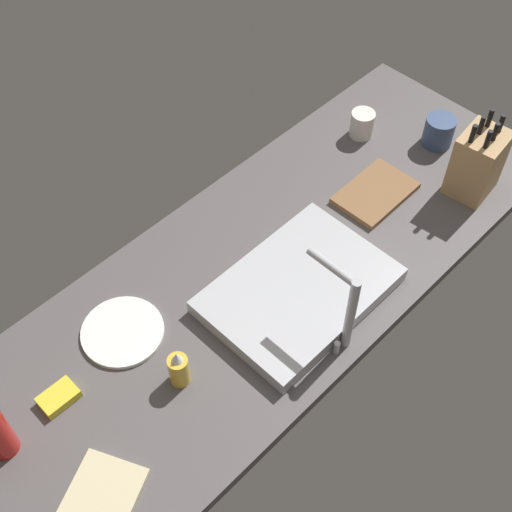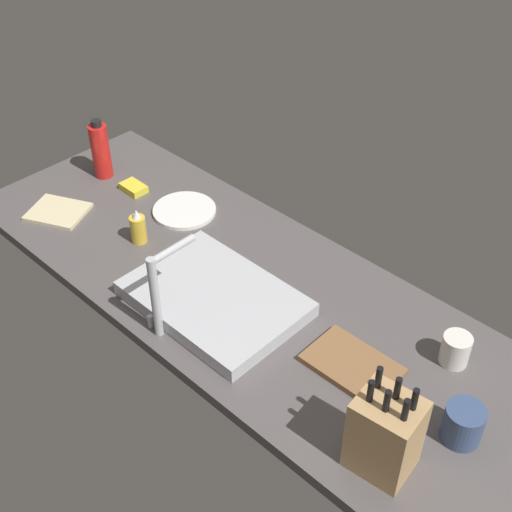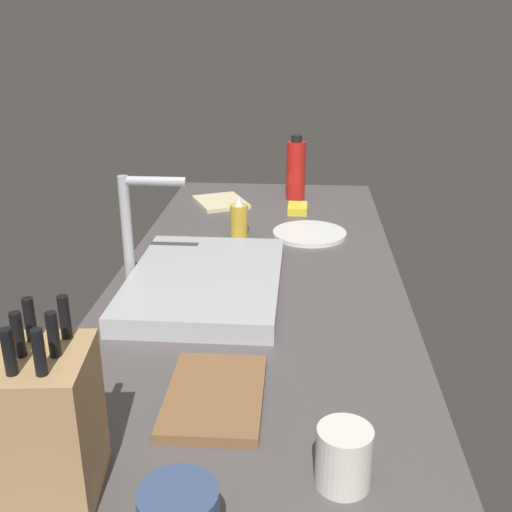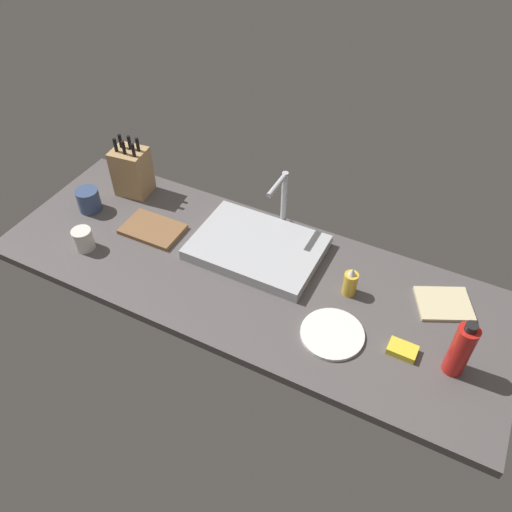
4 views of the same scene
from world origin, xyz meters
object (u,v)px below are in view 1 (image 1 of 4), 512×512
object	(u,v)px
soap_bottle	(179,369)
dish_towel	(101,498)
coffee_mug	(439,131)
sink_basin	(299,290)
faucet	(345,304)
ceramic_cup	(362,124)
cutting_board	(375,193)
dish_sponge	(59,397)
dinner_plate	(123,332)
knife_block	(477,163)

from	to	relation	value
soap_bottle	dish_towel	size ratio (longest dim) A/B	0.66
dish_towel	coffee_mug	bearing A→B (deg)	-174.27
sink_basin	faucet	world-z (taller)	faucet
coffee_mug	ceramic_cup	distance (cm)	23.34
cutting_board	soap_bottle	world-z (taller)	soap_bottle
sink_basin	ceramic_cup	distance (cm)	65.16
faucet	dish_sponge	xyz separation A→B (cm)	(58.41, -35.84, -14.16)
cutting_board	dinner_plate	size ratio (longest dim) A/B	1.11
cutting_board	knife_block	bearing A→B (deg)	140.28
cutting_board	soap_bottle	size ratio (longest dim) A/B	1.97
dinner_plate	dish_towel	world-z (taller)	same
dinner_plate	coffee_mug	world-z (taller)	coffee_mug
sink_basin	coffee_mug	world-z (taller)	coffee_mug
faucet	knife_block	xyz separation A→B (cm)	(-65.98, -6.30, -4.99)
faucet	ceramic_cup	world-z (taller)	faucet
ceramic_cup	coffee_mug	bearing A→B (deg)	125.12
faucet	dinner_plate	bearing A→B (deg)	-47.26
dish_towel	dish_sponge	size ratio (longest dim) A/B	2.00
dish_towel	ceramic_cup	xyz separation A→B (cm)	(-127.55, -33.24, 3.67)
dinner_plate	dish_sponge	size ratio (longest dim) A/B	2.31
faucet	cutting_board	xyz separation A→B (cm)	(-44.50, -24.14, -14.46)
knife_block	dish_sponge	world-z (taller)	knife_block
soap_bottle	dinner_plate	bearing A→B (deg)	-85.63
dinner_plate	ceramic_cup	world-z (taller)	ceramic_cup
cutting_board	ceramic_cup	xyz separation A→B (cm)	(-17.20, -19.48, 3.37)
dish_towel	dish_sponge	distance (cm)	26.53
dinner_plate	dish_sponge	distance (cm)	22.16
dish_sponge	faucet	bearing A→B (deg)	148.47
sink_basin	dish_sponge	size ratio (longest dim) A/B	5.26
soap_bottle	dinner_plate	world-z (taller)	soap_bottle
faucet	dish_sponge	world-z (taller)	faucet
dish_sponge	sink_basin	bearing A→B (deg)	162.07
cutting_board	ceramic_cup	size ratio (longest dim) A/B	2.71
dinner_plate	coffee_mug	distance (cm)	112.77
soap_bottle	coffee_mug	xyz separation A→B (cm)	(-110.17, -4.83, -0.27)
soap_bottle	dish_sponge	distance (cm)	28.65
sink_basin	knife_block	xyz separation A→B (cm)	(-63.30, 9.78, 8.18)
sink_basin	soap_bottle	xyz separation A→B (cm)	(37.73, -3.63, 2.80)
cutting_board	soap_bottle	distance (cm)	79.78
sink_basin	dinner_plate	size ratio (longest dim) A/B	2.28
soap_bottle	coffee_mug	world-z (taller)	soap_bottle
cutting_board	dish_towel	world-z (taller)	cutting_board
soap_bottle	knife_block	bearing A→B (deg)	172.44
dinner_plate	dish_sponge	bearing A→B (deg)	9.69
sink_basin	cutting_board	bearing A→B (deg)	-169.08
faucet	dish_sponge	size ratio (longest dim) A/B	2.85
cutting_board	coffee_mug	xyz separation A→B (cm)	(-30.62, -0.39, 3.82)
knife_block	coffee_mug	world-z (taller)	knife_block
ceramic_cup	knife_block	bearing A→B (deg)	96.54
soap_bottle	dish_towel	world-z (taller)	soap_bottle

